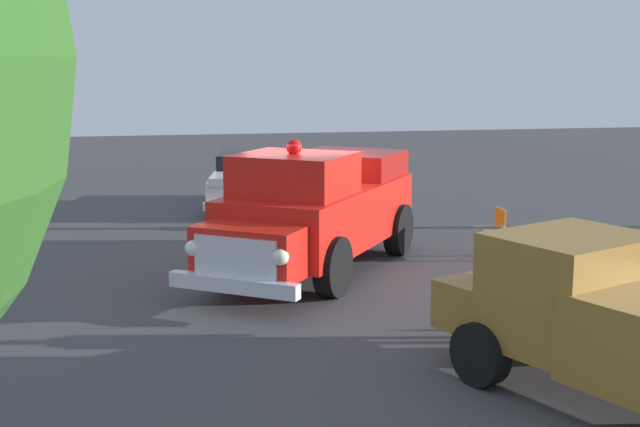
{
  "coord_description": "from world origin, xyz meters",
  "views": [
    {
      "loc": [
        -2.92,
        -15.93,
        3.98
      ],
      "look_at": [
        0.2,
        -0.15,
        1.07
      ],
      "focal_mm": 48.19,
      "sensor_mm": 36.0,
      "label": 1
    }
  ],
  "objects": [
    {
      "name": "ground_plane",
      "position": [
        0.0,
        0.0,
        0.0
      ],
      "size": [
        60.0,
        60.0,
        0.0
      ],
      "primitive_type": "plane",
      "color": "#424244"
    },
    {
      "name": "vintage_fire_truck",
      "position": [
        0.07,
        -0.35,
        1.2
      ],
      "size": [
        5.17,
        6.13,
        2.59
      ],
      "color": "black",
      "rests_on": "ground"
    },
    {
      "name": "classic_hot_rod",
      "position": [
        -0.39,
        6.92,
        0.75
      ],
      "size": [
        2.61,
        4.62,
        1.46
      ],
      "color": "black",
      "rests_on": "ground"
    },
    {
      "name": "parked_pickup",
      "position": [
        2.37,
        -7.43,
        0.99
      ],
      "size": [
        3.58,
        5.12,
        1.9
      ],
      "color": "black",
      "rests_on": "ground"
    },
    {
      "name": "lawn_chair_near_truck",
      "position": [
        1.9,
        3.56,
        0.59
      ],
      "size": [
        0.69,
        0.69,
        1.02
      ],
      "color": "#B7BABF",
      "rests_on": "ground"
    },
    {
      "name": "lawn_chair_by_car",
      "position": [
        3.81,
        -0.01,
        0.59
      ],
      "size": [
        0.5,
        0.52,
        1.02
      ],
      "color": "#B7BABF",
      "rests_on": "ground"
    },
    {
      "name": "lawn_chair_spare",
      "position": [
        3.15,
        9.58,
        0.59
      ],
      "size": [
        0.69,
        0.69,
        1.02
      ],
      "color": "#B7BABF",
      "rests_on": "ground"
    },
    {
      "name": "spectator_seated",
      "position": [
        1.81,
        3.65,
        0.7
      ],
      "size": [
        0.64,
        0.64,
        1.29
      ],
      "color": "#383842",
      "rests_on": "ground"
    },
    {
      "name": "spectator_standing",
      "position": [
        1.86,
        -4.85,
        0.96
      ],
      "size": [
        0.26,
        0.64,
        1.68
      ],
      "color": "#2D334C",
      "rests_on": "ground"
    },
    {
      "name": "traffic_cone",
      "position": [
        3.03,
        -4.59,
        0.31
      ],
      "size": [
        0.4,
        0.4,
        0.64
      ],
      "color": "orange",
      "rests_on": "ground"
    }
  ]
}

